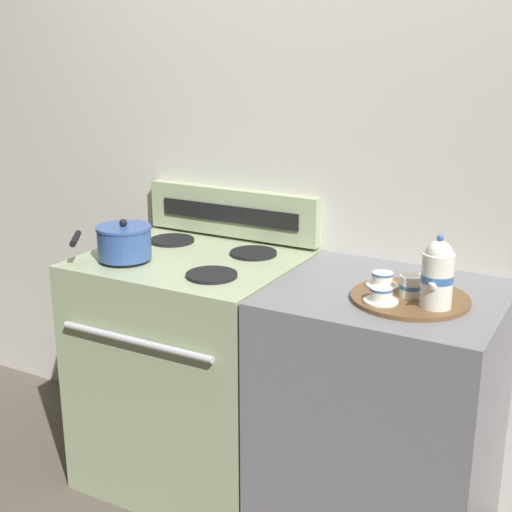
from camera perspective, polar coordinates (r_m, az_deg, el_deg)
The scene contains 12 objects.
ground_plane at distance 2.83m, azimuth 1.72°, elevation -18.88°, with size 6.00×6.00×0.00m, color brown.
wall_back at distance 2.67m, azimuth 5.32°, elevation 4.82°, with size 6.00×0.05×2.20m.
stove at distance 2.76m, azimuth -5.02°, elevation -9.06°, with size 0.76×0.67×0.91m.
control_panel at distance 2.81m, azimuth -1.96°, elevation 3.50°, with size 0.74×0.05×0.19m.
side_counter at distance 2.47m, azimuth 9.98°, elevation -12.66°, with size 0.72×0.64×0.90m.
saucepan at distance 2.57m, azimuth -10.55°, elevation 1.11°, with size 0.29×0.26×0.14m.
serving_tray at distance 2.21m, azimuth 12.21°, elevation -3.32°, with size 0.36×0.36×0.01m.
teapot at distance 2.11m, azimuth 14.31°, elevation -1.41°, with size 0.09×0.15×0.22m.
teacup_left at distance 2.27m, azimuth 10.05°, elevation -1.88°, with size 0.10×0.10×0.05m.
teacup_right at distance 2.14m, azimuth 9.98°, elevation -3.09°, with size 0.10×0.10×0.05m.
teacup_front at distance 2.28m, azimuth 13.58°, elevation -2.06°, with size 0.10×0.10×0.05m.
creamer_jug at distance 2.20m, azimuth 12.28°, elevation -2.37°, with size 0.07×0.07×0.07m.
Camera 1 is at (1.03, -2.05, 1.66)m, focal length 50.00 mm.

